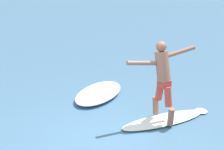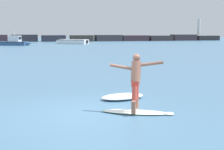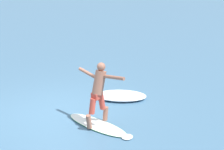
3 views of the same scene
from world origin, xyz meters
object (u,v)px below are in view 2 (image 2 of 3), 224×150
at_px(surfboard, 136,112).
at_px(surfer, 136,78).
at_px(small_boat_offshore, 72,41).
at_px(fishing_boat_near_jetty, 13,42).

distance_m(surfboard, surfer, 1.01).
distance_m(surfboard, small_boat_offshore, 48.28).
distance_m(surfboard, fishing_boat_near_jetty, 45.24).
relative_size(surfboard, surfer, 1.26).
relative_size(surfboard, fishing_boat_near_jetty, 0.34).
xyz_separation_m(surfboard, small_boat_offshore, (2.06, 48.23, 0.40)).
xyz_separation_m(surfboard, surfer, (-0.00, 0.07, 1.01)).
height_order(surfboard, fishing_boat_near_jetty, fishing_boat_near_jetty).
bearing_deg(fishing_boat_near_jetty, surfer, -79.98).
bearing_deg(fishing_boat_near_jetty, small_boat_offshore, 20.38).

